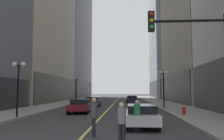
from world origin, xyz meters
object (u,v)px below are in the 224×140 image
at_px(car_navy, 132,99).
at_px(pedestrian_in_grey_suit, 122,120).
at_px(street_lamp_right_mid, 163,81).
at_px(pedestrian_in_green_parka, 137,113).
at_px(traffic_light_near_right, 202,54).
at_px(street_lamp_left_near, 18,77).
at_px(pedestrian_with_orange_bag, 94,114).
at_px(fire_hydrant_right, 184,112).
at_px(car_silver, 141,115).
at_px(car_blue, 93,101).
at_px(street_lamp_left_far, 77,84).
at_px(car_maroon, 81,105).

xyz_separation_m(car_navy, pedestrian_in_grey_suit, (-1.15, -29.86, 0.27)).
bearing_deg(car_navy, street_lamp_right_mid, -75.76).
xyz_separation_m(pedestrian_in_green_parka, traffic_light_near_right, (2.70, -2.31, 2.78)).
distance_m(pedestrian_in_green_parka, street_lamp_left_near, 10.54).
height_order(pedestrian_in_grey_suit, traffic_light_near_right, traffic_light_near_right).
xyz_separation_m(pedestrian_with_orange_bag, fire_hydrant_right, (6.35, 8.49, -0.67)).
distance_m(car_silver, car_blue, 16.69).
relative_size(car_blue, pedestrian_in_grey_suit, 2.83).
bearing_deg(pedestrian_with_orange_bag, car_navy, 85.01).
xyz_separation_m(car_silver, street_lamp_left_far, (-9.38, 23.75, 2.54)).
relative_size(car_blue, car_navy, 1.05).
xyz_separation_m(car_maroon, fire_hydrant_right, (9.33, -2.73, -0.32)).
bearing_deg(pedestrian_in_green_parka, car_blue, 106.16).
distance_m(car_silver, pedestrian_with_orange_bag, 3.87).
bearing_deg(street_lamp_left_near, pedestrian_in_grey_suit, -42.65).
xyz_separation_m(pedestrian_in_grey_suit, street_lamp_right_mid, (4.51, 16.60, 2.27)).
xyz_separation_m(car_maroon, street_lamp_left_far, (-3.97, 15.52, 2.54)).
height_order(car_navy, pedestrian_with_orange_bag, pedestrian_with_orange_bag).
bearing_deg(street_lamp_left_near, traffic_light_near_right, -31.49).
xyz_separation_m(street_lamp_left_near, street_lamp_left_far, (0.00, 20.47, 0.00)).
height_order(pedestrian_with_orange_bag, street_lamp_right_mid, street_lamp_right_mid).
height_order(car_silver, pedestrian_in_green_parka, pedestrian_in_green_parka).
xyz_separation_m(car_blue, street_lamp_right_mid, (8.79, -3.55, 2.54)).
bearing_deg(car_maroon, car_silver, -56.72).
bearing_deg(fire_hydrant_right, car_blue, 132.04).
xyz_separation_m(traffic_light_near_right, street_lamp_right_mid, (1.05, 16.16, -0.49)).
relative_size(car_blue, street_lamp_left_far, 1.08).
height_order(pedestrian_with_orange_bag, fire_hydrant_right, pedestrian_with_orange_bag).
xyz_separation_m(pedestrian_in_grey_suit, pedestrian_with_orange_bag, (-1.34, 1.36, 0.09)).
relative_size(pedestrian_with_orange_bag, fire_hydrant_right, 2.28).
bearing_deg(traffic_light_near_right, street_lamp_left_near, 148.51).
relative_size(traffic_light_near_right, fire_hydrant_right, 7.06).
bearing_deg(car_navy, pedestrian_with_orange_bag, -94.99).
distance_m(pedestrian_with_orange_bag, street_lamp_left_far, 27.72).
bearing_deg(pedestrian_with_orange_bag, car_blue, 98.88).
bearing_deg(fire_hydrant_right, car_navy, 100.93).
height_order(car_blue, street_lamp_right_mid, street_lamp_right_mid).
bearing_deg(car_navy, pedestrian_in_grey_suit, -92.20).
height_order(car_maroon, pedestrian_with_orange_bag, pedestrian_with_orange_bag).
distance_m(car_silver, traffic_light_near_right, 5.48).
distance_m(car_blue, pedestrian_with_orange_bag, 19.02).
bearing_deg(pedestrian_with_orange_bag, pedestrian_in_green_parka, 33.49).
distance_m(car_blue, street_lamp_left_far, 9.26).
height_order(pedestrian_with_orange_bag, street_lamp_left_far, street_lamp_left_far).
distance_m(car_silver, street_lamp_left_near, 10.25).
distance_m(car_silver, car_navy, 25.51).
xyz_separation_m(pedestrian_in_green_parka, street_lamp_right_mid, (3.75, 13.85, 2.29)).
relative_size(car_maroon, street_lamp_right_mid, 1.05).
bearing_deg(car_blue, car_maroon, -90.30).
height_order(car_blue, car_navy, same).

